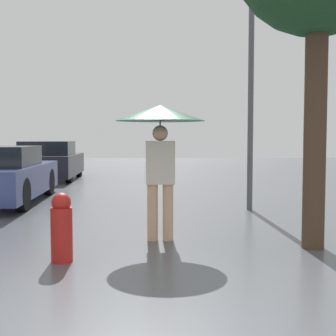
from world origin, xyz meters
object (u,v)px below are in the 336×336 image
object	(u,v)px
parked_car_farthest	(49,162)
fire_hydrant	(62,227)
pedestrian	(160,128)
street_lamp	(251,42)
parked_car_middle	(2,176)

from	to	relation	value
parked_car_farthest	fire_hydrant	distance (m)	10.86
pedestrian	street_lamp	world-z (taller)	street_lamp
fire_hydrant	street_lamp	bearing A→B (deg)	50.36
pedestrian	parked_car_middle	size ratio (longest dim) A/B	0.44
pedestrian	fire_hydrant	xyz separation A→B (m)	(-1.18, -1.04, -1.16)
fire_hydrant	parked_car_middle	bearing A→B (deg)	112.71
parked_car_farthest	street_lamp	size ratio (longest dim) A/B	0.84
parked_car_middle	street_lamp	distance (m)	5.95
fire_hydrant	parked_car_farthest	bearing A→B (deg)	101.41
street_lamp	fire_hydrant	distance (m)	5.61
pedestrian	parked_car_farthest	size ratio (longest dim) A/B	0.47
pedestrian	fire_hydrant	bearing A→B (deg)	-138.69
parked_car_farthest	street_lamp	world-z (taller)	street_lamp
pedestrian	street_lamp	size ratio (longest dim) A/B	0.39
parked_car_farthest	street_lamp	distance (m)	9.08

